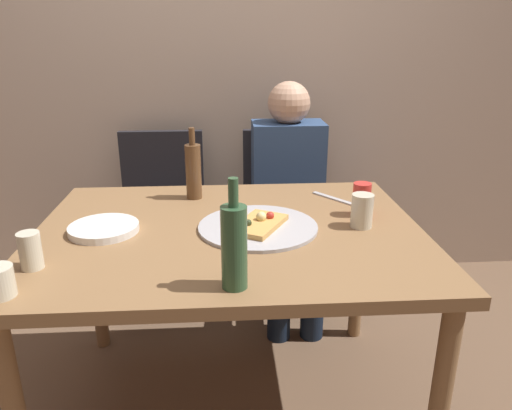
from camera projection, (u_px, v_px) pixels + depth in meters
ground_plane at (233, 405)px, 1.93m from camera, size 8.00×8.00×0.00m
back_wall at (224, 50)px, 2.63m from camera, size 6.00×0.10×2.60m
dining_table at (230, 250)px, 1.70m from camera, size 1.32×1.01×0.76m
pizza_tray at (258, 227)px, 1.67m from camera, size 0.41×0.41×0.01m
pizza_slice_last at (259, 223)px, 1.65m from camera, size 0.22×0.26×0.05m
wine_bottle at (234, 245)px, 1.25m from camera, size 0.07×0.07×0.30m
beer_bottle at (193, 170)px, 1.94m from camera, size 0.06×0.06×0.29m
tumbler_near at (362, 211)px, 1.67m from camera, size 0.08×0.08×0.12m
wine_glass at (30, 251)px, 1.38m from camera, size 0.06×0.06×0.11m
soda_can at (361, 199)px, 1.78m from camera, size 0.07×0.07×0.12m
plate_stack at (104, 229)px, 1.64m from camera, size 0.23×0.23×0.02m
table_knife at (334, 199)px, 1.96m from camera, size 0.15×0.19×0.01m
chair_left at (162, 208)px, 2.58m from camera, size 0.44×0.44×0.90m
chair_right at (285, 205)px, 2.62m from camera, size 0.44×0.44×0.90m
guest_in_sweater at (289, 191)px, 2.44m from camera, size 0.36×0.56×1.17m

